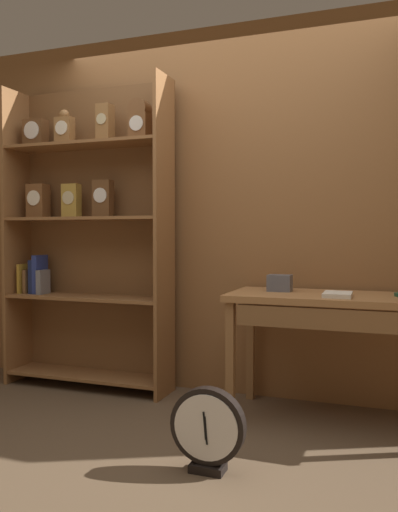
{
  "coord_description": "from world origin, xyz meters",
  "views": [
    {
      "loc": [
        1.11,
        -2.34,
        1.14
      ],
      "look_at": [
        -0.05,
        0.82,
        1.0
      ],
      "focal_mm": 37.12,
      "sensor_mm": 36.0,
      "label": 1
    }
  ],
  "objects": [
    {
      "name": "bookshelf",
      "position": [
        -1.03,
        1.06,
        1.16
      ],
      "size": [
        1.27,
        0.32,
        2.23
      ],
      "color": "brown",
      "rests_on": "ground"
    },
    {
      "name": "workbench",
      "position": [
        0.84,
        0.9,
        0.68
      ],
      "size": [
        1.38,
        0.58,
        0.77
      ],
      "color": "#9E6B3D",
      "rests_on": "ground"
    },
    {
      "name": "round_clock_large",
      "position": [
        0.29,
        0.0,
        0.21
      ],
      "size": [
        0.37,
        0.11,
        0.41
      ],
      "color": "black",
      "rests_on": "ground"
    },
    {
      "name": "ground_plane",
      "position": [
        0.0,
        0.0,
        0.0
      ],
      "size": [
        10.0,
        10.0,
        0.0
      ],
      "primitive_type": "plane",
      "color": "brown"
    },
    {
      "name": "toolbox_small",
      "position": [
        0.43,
        0.99,
        0.82
      ],
      "size": [
        0.15,
        0.1,
        0.11
      ],
      "primitive_type": "cube",
      "color": "#595960",
      "rests_on": "workbench"
    },
    {
      "name": "open_repair_manual",
      "position": [
        0.81,
        0.82,
        0.78
      ],
      "size": [
        0.16,
        0.22,
        0.02
      ],
      "primitive_type": "cube",
      "rotation": [
        0.0,
        0.0,
        0.02
      ],
      "color": "silver",
      "rests_on": "workbench"
    },
    {
      "name": "back_wood_panel",
      "position": [
        0.0,
        1.28,
        1.3
      ],
      "size": [
        4.8,
        0.05,
        2.6
      ],
      "primitive_type": "cube",
      "color": "brown",
      "rests_on": "ground"
    }
  ]
}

